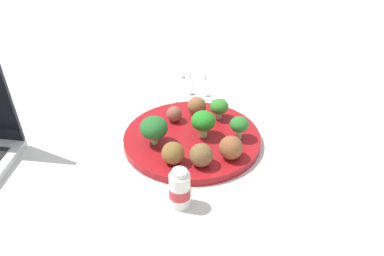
{
  "coord_description": "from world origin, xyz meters",
  "views": [
    {
      "loc": [
        -0.81,
        0.05,
        0.57
      ],
      "look_at": [
        0.0,
        0.0,
        0.04
      ],
      "focal_mm": 45.11,
      "sensor_mm": 36.0,
      "label": 1
    }
  ],
  "objects_px": {
    "meatball_far_rim": "(201,155)",
    "knife": "(203,80)",
    "napkin": "(196,83)",
    "meatball_mid_left": "(174,114)",
    "broccoli_floret_back_right": "(203,122)",
    "yogurt_bottle": "(180,190)",
    "meatball_mid_right": "(173,153)",
    "broccoli_floret_mid_right": "(219,107)",
    "broccoli_floret_near_rim": "(239,125)",
    "meatball_near_rim": "(231,148)",
    "meatball_front_right": "(197,106)",
    "plate": "(192,139)",
    "fork": "(188,80)",
    "broccoli_floret_front_left": "(154,128)"
  },
  "relations": [
    {
      "from": "broccoli_floret_back_right",
      "to": "knife",
      "type": "relative_size",
      "value": 0.39
    },
    {
      "from": "broccoli_floret_near_rim",
      "to": "meatball_near_rim",
      "type": "relative_size",
      "value": 1.05
    },
    {
      "from": "napkin",
      "to": "knife",
      "type": "height_order",
      "value": "knife"
    },
    {
      "from": "plate",
      "to": "broccoli_floret_mid_right",
      "type": "bearing_deg",
      "value": -43.23
    },
    {
      "from": "meatball_near_rim",
      "to": "broccoli_floret_front_left",
      "type": "bearing_deg",
      "value": 68.58
    },
    {
      "from": "meatball_near_rim",
      "to": "yogurt_bottle",
      "type": "height_order",
      "value": "yogurt_bottle"
    },
    {
      "from": "plate",
      "to": "broccoli_floret_mid_right",
      "type": "xyz_separation_m",
      "value": [
        0.07,
        -0.06,
        0.04
      ]
    },
    {
      "from": "meatball_far_rim",
      "to": "meatball_mid_right",
      "type": "relative_size",
      "value": 1.03
    },
    {
      "from": "plate",
      "to": "knife",
      "type": "height_order",
      "value": "plate"
    },
    {
      "from": "broccoli_floret_back_right",
      "to": "broccoli_floret_mid_right",
      "type": "bearing_deg",
      "value": -30.32
    },
    {
      "from": "broccoli_floret_near_rim",
      "to": "knife",
      "type": "xyz_separation_m",
      "value": [
        0.27,
        0.05,
        -0.04
      ]
    },
    {
      "from": "broccoli_floret_back_right",
      "to": "meatball_mid_left",
      "type": "distance_m",
      "value": 0.09
    },
    {
      "from": "broccoli_floret_mid_right",
      "to": "fork",
      "type": "bearing_deg",
      "value": 15.87
    },
    {
      "from": "meatball_far_rim",
      "to": "broccoli_floret_near_rim",
      "type": "bearing_deg",
      "value": -44.82
    },
    {
      "from": "broccoli_floret_back_right",
      "to": "fork",
      "type": "height_order",
      "value": "broccoli_floret_back_right"
    },
    {
      "from": "broccoli_floret_front_left",
      "to": "yogurt_bottle",
      "type": "distance_m",
      "value": 0.17
    },
    {
      "from": "meatball_mid_left",
      "to": "meatball_mid_right",
      "type": "bearing_deg",
      "value": 177.28
    },
    {
      "from": "fork",
      "to": "knife",
      "type": "bearing_deg",
      "value": -87.54
    },
    {
      "from": "broccoli_floret_back_right",
      "to": "meatball_front_right",
      "type": "height_order",
      "value": "broccoli_floret_back_right"
    },
    {
      "from": "broccoli_floret_mid_right",
      "to": "meatball_mid_left",
      "type": "bearing_deg",
      "value": 92.99
    },
    {
      "from": "meatball_mid_right",
      "to": "fork",
      "type": "relative_size",
      "value": 0.36
    },
    {
      "from": "broccoli_floret_back_right",
      "to": "napkin",
      "type": "height_order",
      "value": "broccoli_floret_back_right"
    },
    {
      "from": "meatball_far_rim",
      "to": "knife",
      "type": "height_order",
      "value": "meatball_far_rim"
    },
    {
      "from": "meatball_far_rim",
      "to": "meatball_mid_right",
      "type": "distance_m",
      "value": 0.05
    },
    {
      "from": "broccoli_floret_back_right",
      "to": "broccoli_floret_mid_right",
      "type": "distance_m",
      "value": 0.08
    },
    {
      "from": "broccoli_floret_front_left",
      "to": "broccoli_floret_near_rim",
      "type": "relative_size",
      "value": 1.22
    },
    {
      "from": "meatball_mid_left",
      "to": "yogurt_bottle",
      "type": "distance_m",
      "value": 0.25
    },
    {
      "from": "knife",
      "to": "meatball_mid_left",
      "type": "bearing_deg",
      "value": 158.94
    },
    {
      "from": "broccoli_floret_back_right",
      "to": "meatball_mid_right",
      "type": "bearing_deg",
      "value": 142.87
    },
    {
      "from": "napkin",
      "to": "meatball_front_right",
      "type": "bearing_deg",
      "value": 176.69
    },
    {
      "from": "fork",
      "to": "meatball_near_rim",
      "type": "bearing_deg",
      "value": -169.56
    },
    {
      "from": "meatball_mid_right",
      "to": "napkin",
      "type": "distance_m",
      "value": 0.35
    },
    {
      "from": "broccoli_floret_front_left",
      "to": "meatball_front_right",
      "type": "bearing_deg",
      "value": -41.15
    },
    {
      "from": "meatball_mid_left",
      "to": "broccoli_floret_back_right",
      "type": "bearing_deg",
      "value": -137.86
    },
    {
      "from": "meatball_near_rim",
      "to": "meatball_front_right",
      "type": "distance_m",
      "value": 0.17
    },
    {
      "from": "meatball_mid_left",
      "to": "meatball_near_rim",
      "type": "bearing_deg",
      "value": -143.22
    },
    {
      "from": "meatball_near_rim",
      "to": "meatball_mid_right",
      "type": "relative_size",
      "value": 1.06
    },
    {
      "from": "broccoli_floret_mid_right",
      "to": "knife",
      "type": "relative_size",
      "value": 0.31
    },
    {
      "from": "meatball_mid_left",
      "to": "yogurt_bottle",
      "type": "xyz_separation_m",
      "value": [
        -0.25,
        -0.0,
        0.0
      ]
    },
    {
      "from": "meatball_near_rim",
      "to": "meatball_front_right",
      "type": "height_order",
      "value": "meatball_near_rim"
    },
    {
      "from": "broccoli_floret_near_rim",
      "to": "meatball_near_rim",
      "type": "xyz_separation_m",
      "value": [
        -0.06,
        0.02,
        -0.01
      ]
    },
    {
      "from": "broccoli_floret_front_left",
      "to": "meatball_near_rim",
      "type": "height_order",
      "value": "broccoli_floret_front_left"
    },
    {
      "from": "meatball_mid_right",
      "to": "yogurt_bottle",
      "type": "bearing_deg",
      "value": -175.2
    },
    {
      "from": "fork",
      "to": "broccoli_floret_mid_right",
      "type": "bearing_deg",
      "value": -164.13
    },
    {
      "from": "meatball_near_rim",
      "to": "yogurt_bottle",
      "type": "xyz_separation_m",
      "value": [
        -0.11,
        0.1,
        -0.01
      ]
    },
    {
      "from": "meatball_mid_left",
      "to": "meatball_mid_right",
      "type": "height_order",
      "value": "meatball_mid_right"
    },
    {
      "from": "broccoli_floret_mid_right",
      "to": "napkin",
      "type": "xyz_separation_m",
      "value": [
        0.19,
        0.04,
        -0.04
      ]
    },
    {
      "from": "plate",
      "to": "meatball_near_rim",
      "type": "relative_size",
      "value": 6.09
    },
    {
      "from": "broccoli_floret_front_left",
      "to": "knife",
      "type": "height_order",
      "value": "broccoli_floret_front_left"
    },
    {
      "from": "broccoli_floret_back_right",
      "to": "broccoli_floret_near_rim",
      "type": "distance_m",
      "value": 0.07
    }
  ]
}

